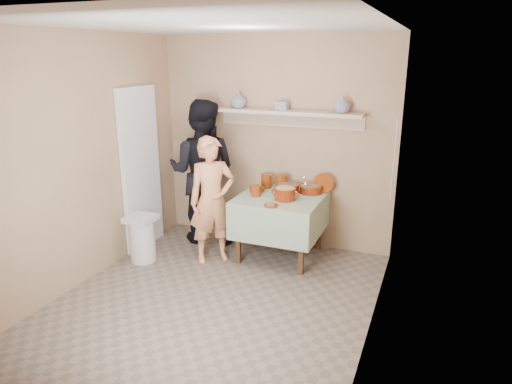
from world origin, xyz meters
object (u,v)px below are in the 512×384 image
at_px(person_helper, 202,172).
at_px(serving_table, 281,206).
at_px(trash_bin, 142,238).
at_px(cazuela_rice, 285,193).
at_px(person_cook, 212,200).

height_order(person_helper, serving_table, person_helper).
bearing_deg(trash_bin, cazuela_rice, 21.98).
bearing_deg(person_cook, serving_table, -11.75).
xyz_separation_m(person_helper, cazuela_rice, (1.19, -0.24, -0.07)).
height_order(person_cook, serving_table, person_cook).
bearing_deg(person_helper, trash_bin, 57.06).
bearing_deg(person_helper, cazuela_rice, 158.54).
bearing_deg(person_cook, cazuela_rice, -21.37).
xyz_separation_m(person_helper, trash_bin, (-0.36, -0.86, -0.64)).
distance_m(person_cook, person_helper, 0.68).
distance_m(serving_table, trash_bin, 1.68).
xyz_separation_m(person_cook, serving_table, (0.70, 0.40, -0.10)).
distance_m(person_cook, trash_bin, 0.96).
relative_size(person_helper, serving_table, 1.89).
bearing_deg(trash_bin, person_cook, 23.90).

